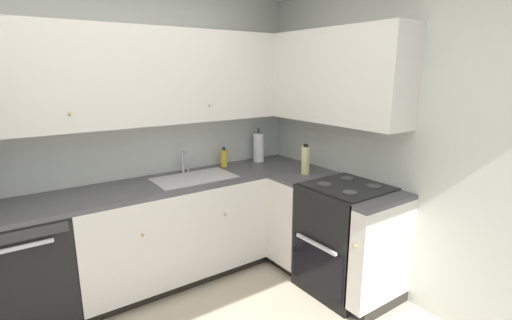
{
  "coord_description": "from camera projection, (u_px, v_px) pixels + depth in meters",
  "views": [
    {
      "loc": [
        -0.73,
        -1.54,
        1.84
      ],
      "look_at": [
        0.95,
        0.84,
        1.14
      ],
      "focal_mm": 26.41,
      "sensor_mm": 36.0,
      "label": 1
    }
  ],
  "objects": [
    {
      "name": "lower_cabinets_right",
      "position": [
        323.0,
        231.0,
        3.35
      ],
      "size": [
        0.62,
        1.12,
        0.88
      ],
      "color": "silver",
      "rests_on": "ground_plane"
    },
    {
      "name": "oil_bottle",
      "position": [
        305.0,
        160.0,
        3.41
      ],
      "size": [
        0.08,
        0.08,
        0.28
      ],
      "color": "beige",
      "rests_on": "countertop_right"
    },
    {
      "name": "upper_cabinets_right",
      "position": [
        323.0,
        76.0,
        3.28
      ],
      "size": [
        0.32,
        1.65,
        0.77
      ],
      "color": "silver"
    },
    {
      "name": "lower_cabinets_back",
      "position": [
        172.0,
        233.0,
        3.31
      ],
      "size": [
        1.63,
        0.62,
        0.88
      ],
      "color": "silver",
      "rests_on": "ground_plane"
    },
    {
      "name": "wall_right",
      "position": [
        421.0,
        149.0,
        2.82
      ],
      "size": [
        0.05,
        3.48,
        2.51
      ],
      "primitive_type": "cube",
      "color": "silver",
      "rests_on": "ground_plane"
    },
    {
      "name": "soap_bottle",
      "position": [
        224.0,
        158.0,
        3.69
      ],
      "size": [
        0.07,
        0.07,
        0.19
      ],
      "color": "gold",
      "rests_on": "countertop_back"
    },
    {
      "name": "countertop_right",
      "position": [
        325.0,
        182.0,
        3.25
      ],
      "size": [
        0.6,
        1.12,
        0.03
      ],
      "color": "#4C4C51",
      "rests_on": "lower_cabinets_right"
    },
    {
      "name": "upper_cabinets_back",
      "position": [
        138.0,
        77.0,
        3.02
      ],
      "size": [
        2.52,
        0.34,
        0.77
      ],
      "color": "silver"
    },
    {
      "name": "oven_range",
      "position": [
        345.0,
        238.0,
        3.16
      ],
      "size": [
        0.68,
        0.62,
        1.06
      ],
      "color": "black",
      "rests_on": "ground_plane"
    },
    {
      "name": "wall_back",
      "position": [
        102.0,
        142.0,
        3.13
      ],
      "size": [
        3.81,
        0.05,
        2.51
      ],
      "primitive_type": "cube",
      "color": "silver",
      "rests_on": "ground_plane"
    },
    {
      "name": "countertop_back",
      "position": [
        169.0,
        184.0,
        3.2
      ],
      "size": [
        2.84,
        0.6,
        0.03
      ],
      "primitive_type": "cube",
      "color": "#4C4C51",
      "rests_on": "lower_cabinets_back"
    },
    {
      "name": "faucet",
      "position": [
        184.0,
        159.0,
        3.44
      ],
      "size": [
        0.07,
        0.16,
        0.22
      ],
      "color": "silver",
      "rests_on": "countertop_back"
    },
    {
      "name": "sink",
      "position": [
        194.0,
        183.0,
        3.31
      ],
      "size": [
        0.69,
        0.4,
        0.1
      ],
      "color": "#B7B7BC",
      "rests_on": "countertop_back"
    },
    {
      "name": "dishwasher",
      "position": [
        25.0,
        271.0,
        2.68
      ],
      "size": [
        0.6,
        0.63,
        0.88
      ],
      "color": "black",
      "rests_on": "ground_plane"
    },
    {
      "name": "paper_towel_roll",
      "position": [
        259.0,
        147.0,
        3.88
      ],
      "size": [
        0.11,
        0.11,
        0.36
      ],
      "color": "white",
      "rests_on": "countertop_back"
    }
  ]
}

